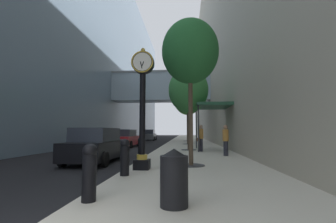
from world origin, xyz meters
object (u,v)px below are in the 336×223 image
at_px(street_clock, 142,101).
at_px(car_red_near, 125,138).
at_px(bollard_second, 125,156).
at_px(street_tree_mid_near, 188,90).
at_px(car_black_mid, 97,145).
at_px(pedestrian_walking, 201,137).
at_px(pedestrian_by_clock, 226,139).
at_px(trash_bin, 174,177).
at_px(bollard_nearest, 89,171).
at_px(street_tree_mid_far, 188,99).
at_px(street_tree_near, 190,52).
at_px(bollard_third, 141,149).
at_px(car_grey_far, 149,135).
at_px(street_tree_far, 187,101).

xyz_separation_m(street_clock, car_red_near, (-4.14, 13.25, -1.81)).
relative_size(bollard_second, street_tree_mid_near, 0.19).
relative_size(street_clock, car_black_mid, 0.97).
distance_m(pedestrian_walking, pedestrian_by_clock, 2.93).
height_order(trash_bin, car_black_mid, car_black_mid).
bearing_deg(pedestrian_walking, bollard_nearest, -104.35).
height_order(street_clock, car_red_near, street_clock).
bearing_deg(car_red_near, street_tree_mid_far, 26.32).
bearing_deg(street_tree_near, street_clock, -149.79).
height_order(street_clock, bollard_third, street_clock).
bearing_deg(pedestrian_walking, car_red_near, 139.42).
distance_m(car_black_mid, car_grey_far, 25.93).
height_order(street_tree_far, car_grey_far, street_tree_far).
xyz_separation_m(street_clock, street_tree_mid_near, (1.79, 8.61, 1.91)).
height_order(bollard_nearest, street_tree_mid_far, street_tree_mid_far).
xyz_separation_m(street_tree_far, car_red_near, (-5.93, -10.51, -4.83)).
bearing_deg(bollard_third, bollard_second, -90.00).
relative_size(street_tree_near, car_black_mid, 1.30).
distance_m(bollard_third, street_tree_mid_far, 15.46).
bearing_deg(street_tree_near, street_tree_far, 90.00).
relative_size(bollard_second, bollard_third, 1.00).
xyz_separation_m(street_tree_far, car_black_mid, (-4.53, -21.04, -4.82)).
bearing_deg(bollard_nearest, street_tree_near, 66.75).
bearing_deg(bollard_nearest, bollard_third, 90.00).
height_order(bollard_nearest, pedestrian_walking, pedestrian_walking).
distance_m(bollard_nearest, pedestrian_walking, 11.71).
distance_m(street_clock, car_red_near, 14.00).
distance_m(bollard_nearest, trash_bin, 1.69).
relative_size(bollard_third, car_grey_far, 0.25).
distance_m(trash_bin, car_black_mid, 7.89).
relative_size(bollard_second, trash_bin, 1.08).
height_order(bollard_nearest, bollard_third, same).
height_order(street_tree_mid_near, car_grey_far, street_tree_mid_near).
distance_m(trash_bin, pedestrian_walking, 11.58).
bearing_deg(pedestrian_walking, car_grey_far, 108.11).
bearing_deg(bollard_third, street_tree_near, -11.07).
height_order(street_tree_mid_near, car_red_near, street_tree_mid_near).
bearing_deg(street_tree_near, bollard_nearest, -113.25).
height_order(trash_bin, car_grey_far, car_grey_far).
xyz_separation_m(bollard_third, street_tree_mid_near, (2.10, 7.16, 3.79)).
bearing_deg(car_red_near, bollard_third, -72.02).
xyz_separation_m(trash_bin, car_grey_far, (-5.69, 32.61, 0.16)).
bearing_deg(street_tree_near, pedestrian_by_clock, 62.00).
height_order(pedestrian_by_clock, car_black_mid, pedestrian_by_clock).
bearing_deg(car_black_mid, street_clock, -44.75).
bearing_deg(street_tree_mid_near, street_tree_near, -90.00).
xyz_separation_m(street_clock, bollard_third, (-0.31, 1.45, -1.88)).
bearing_deg(car_red_near, street_clock, -72.64).
height_order(bollard_second, car_grey_far, car_grey_far).
height_order(pedestrian_by_clock, car_grey_far, pedestrian_by_clock).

